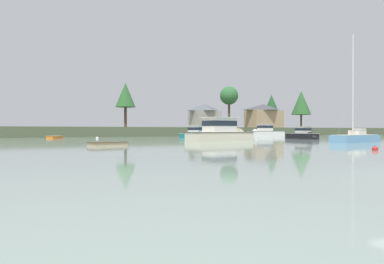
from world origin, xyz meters
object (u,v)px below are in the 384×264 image
at_px(dinghy_orange, 55,137).
at_px(cruiser_teal, 199,135).
at_px(mooring_buoy_red, 375,149).
at_px(cruiser_black, 304,136).
at_px(mooring_buoy_white, 97,138).
at_px(dinghy_sand, 108,145).
at_px(mooring_buoy_orange, 331,138).
at_px(sailboat_skyblue, 356,140).
at_px(cruiser_cream, 225,135).
at_px(cruiser_white, 263,134).

distance_m(dinghy_orange, cruiser_teal, 25.86).
height_order(dinghy_orange, mooring_buoy_red, dinghy_orange).
relative_size(cruiser_black, mooring_buoy_white, 13.04).
relative_size(dinghy_orange, cruiser_teal, 0.46).
bearing_deg(mooring_buoy_red, cruiser_black, 54.09).
bearing_deg(cruiser_teal, dinghy_sand, -131.64).
xyz_separation_m(mooring_buoy_white, mooring_buoy_orange, (37.38, -16.91, -0.02)).
bearing_deg(cruiser_teal, mooring_buoy_orange, -32.40).
bearing_deg(cruiser_teal, cruiser_black, -46.63).
bearing_deg(cruiser_black, mooring_buoy_orange, 7.24).
xyz_separation_m(dinghy_orange, cruiser_black, (36.70, -23.11, 0.31)).
xyz_separation_m(cruiser_teal, sailboat_skyblue, (5.87, -28.73, -0.30)).
bearing_deg(mooring_buoy_red, cruiser_cream, 86.25).
bearing_deg(mooring_buoy_red, cruiser_white, 59.98).
height_order(cruiser_cream, cruiser_black, cruiser_cream).
relative_size(cruiser_cream, cruiser_white, 1.06).
bearing_deg(mooring_buoy_orange, dinghy_orange, 153.10).
height_order(cruiser_white, mooring_buoy_orange, cruiser_white).
bearing_deg(mooring_buoy_red, dinghy_sand, 136.21).
bearing_deg(cruiser_black, dinghy_orange, 147.80).
distance_m(cruiser_teal, sailboat_skyblue, 29.32).
bearing_deg(mooring_buoy_orange, mooring_buoy_red, -133.68).
bearing_deg(cruiser_black, mooring_buoy_white, 149.56).
bearing_deg(sailboat_skyblue, dinghy_sand, 173.17).
height_order(cruiser_cream, cruiser_white, cruiser_white).
height_order(cruiser_black, sailboat_skyblue, sailboat_skyblue).
height_order(cruiser_cream, mooring_buoy_white, cruiser_cream).
xyz_separation_m(cruiser_white, mooring_buoy_red, (-29.05, -50.29, -0.55)).
bearing_deg(cruiser_white, dinghy_sand, -141.81).
relative_size(cruiser_white, mooring_buoy_red, 21.32).
relative_size(cruiser_black, mooring_buoy_red, 14.62).
bearing_deg(dinghy_sand, cruiser_black, 18.63).
relative_size(sailboat_skyblue, mooring_buoy_orange, 33.09).
distance_m(cruiser_white, mooring_buoy_orange, 22.59).
distance_m(mooring_buoy_red, mooring_buoy_white, 46.03).
xyz_separation_m(cruiser_black, cruiser_teal, (-12.71, 13.46, 0.11)).
relative_size(mooring_buoy_red, mooring_buoy_orange, 1.18).
distance_m(dinghy_orange, mooring_buoy_orange, 49.09).
distance_m(dinghy_orange, cruiser_black, 43.37).
distance_m(cruiser_teal, mooring_buoy_red, 40.97).
bearing_deg(dinghy_sand, dinghy_orange, 92.40).
bearing_deg(cruiser_white, cruiser_black, -112.24).
height_order(cruiser_teal, mooring_buoy_red, cruiser_teal).
height_order(dinghy_orange, mooring_buoy_white, dinghy_orange).
xyz_separation_m(cruiser_white, mooring_buoy_white, (-39.85, -5.54, -0.54)).
distance_m(cruiser_cream, dinghy_sand, 18.84).
height_order(mooring_buoy_red, mooring_buoy_white, mooring_buoy_white).
bearing_deg(cruiser_black, cruiser_white, 67.76).
bearing_deg(cruiser_white, dinghy_orange, -179.70).
height_order(dinghy_orange, cruiser_white, cruiser_white).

